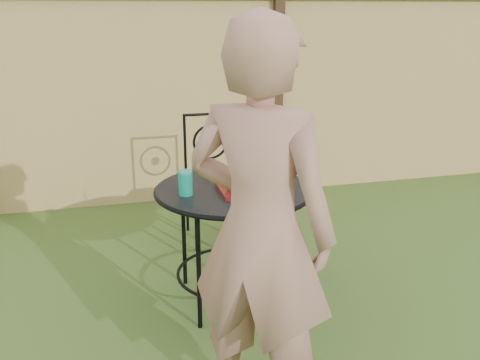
{
  "coord_description": "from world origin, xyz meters",
  "views": [
    {
      "loc": [
        -0.28,
        -2.54,
        1.72
      ],
      "look_at": [
        0.47,
        0.35,
        0.75
      ],
      "focal_mm": 40.0,
      "sensor_mm": 36.0,
      "label": 1
    }
  ],
  "objects": [
    {
      "name": "ground",
      "position": [
        0.0,
        0.0,
        0.0
      ],
      "size": [
        60.0,
        60.0,
        0.0
      ],
      "primitive_type": "plane",
      "color": "#254917",
      "rests_on": "ground"
    },
    {
      "name": "fence",
      "position": [
        -0.0,
        2.19,
        0.95
      ],
      "size": [
        8.0,
        0.12,
        1.9
      ],
      "color": "#EFC976",
      "rests_on": "ground"
    },
    {
      "name": "patio_table",
      "position": [
        0.42,
        0.3,
        0.59
      ],
      "size": [
        0.92,
        0.92,
        0.72
      ],
      "color": "black",
      "rests_on": "ground"
    },
    {
      "name": "patio_chair",
      "position": [
        0.52,
        1.27,
        0.5
      ],
      "size": [
        0.46,
        0.46,
        0.95
      ],
      "color": "black",
      "rests_on": "ground"
    },
    {
      "name": "diner",
      "position": [
        0.29,
        -0.66,
        0.86
      ],
      "size": [
        0.75,
        0.72,
        1.72
      ],
      "primitive_type": "imported",
      "rotation": [
        0.0,
        0.0,
        2.44
      ],
      "color": "#A3705D",
      "rests_on": "ground"
    },
    {
      "name": "salad_plate",
      "position": [
        0.46,
        0.22,
        0.74
      ],
      "size": [
        0.27,
        0.27,
        0.02
      ],
      "primitive_type": "cube",
      "color": "#460A0C",
      "rests_on": "patio_table"
    },
    {
      "name": "salad",
      "position": [
        0.46,
        0.22,
        0.79
      ],
      "size": [
        0.21,
        0.21,
        0.08
      ],
      "primitive_type": "ellipsoid",
      "color": "#235614",
      "rests_on": "salad_plate"
    },
    {
      "name": "fork",
      "position": [
        0.47,
        0.22,
        0.92
      ],
      "size": [
        0.01,
        0.01,
        0.18
      ],
      "primitive_type": "cylinder",
      "color": "silver",
      "rests_on": "salad"
    },
    {
      "name": "drinking_glass",
      "position": [
        0.13,
        0.25,
        0.79
      ],
      "size": [
        0.08,
        0.08,
        0.14
      ],
      "primitive_type": "cylinder",
      "color": "#0D9E7C",
      "rests_on": "patio_table"
    }
  ]
}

